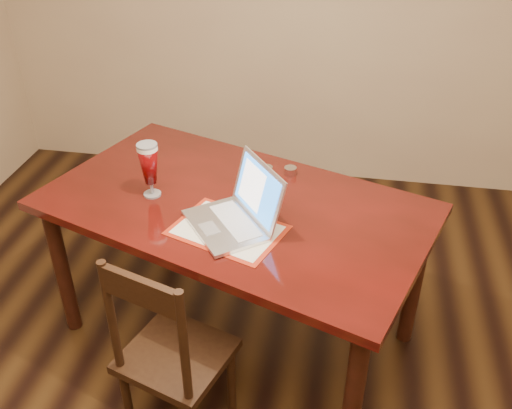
# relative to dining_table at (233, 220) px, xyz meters

# --- Properties ---
(room_shell) EXTENTS (4.51, 5.01, 2.71)m
(room_shell) POSITION_rel_dining_table_xyz_m (0.22, -0.77, 1.05)
(room_shell) COLOR tan
(room_shell) RESTS_ON ground
(dining_table) EXTENTS (1.94, 1.49, 1.07)m
(dining_table) POSITION_rel_dining_table_xyz_m (0.00, 0.00, 0.00)
(dining_table) COLOR #480C09
(dining_table) RESTS_ON ground
(dining_chair) EXTENTS (0.50, 0.49, 0.95)m
(dining_chair) POSITION_rel_dining_table_xyz_m (-0.13, -0.60, -0.27)
(dining_chair) COLOR black
(dining_chair) RESTS_ON ground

